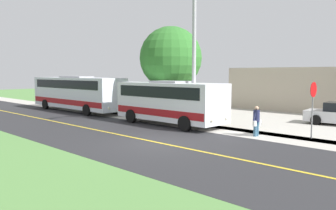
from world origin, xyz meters
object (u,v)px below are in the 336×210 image
object	(u,v)px
transit_bus_rear	(77,92)
shuttle_bus_front	(170,101)
tree_curbside	(171,58)
stop_sign	(313,100)
street_light_pole	(193,49)
pedestrian_with_bags	(256,120)

from	to	relation	value
transit_bus_rear	shuttle_bus_front	bearing A→B (deg)	90.15
transit_bus_rear	tree_curbside	world-z (taller)	tree_curbside
stop_sign	street_light_pole	bearing A→B (deg)	-79.97
shuttle_bus_front	street_light_pole	world-z (taller)	street_light_pole
pedestrian_with_bags	shuttle_bus_front	bearing A→B (deg)	-87.57
pedestrian_with_bags	stop_sign	bearing A→B (deg)	118.76
shuttle_bus_front	tree_curbside	distance (m)	4.86
transit_bus_rear	pedestrian_with_bags	bearing A→B (deg)	90.95
tree_curbside	pedestrian_with_bags	bearing A→B (deg)	73.39
stop_sign	shuttle_bus_front	bearing A→B (deg)	-79.52
shuttle_bus_front	pedestrian_with_bags	world-z (taller)	shuttle_bus_front
transit_bus_rear	pedestrian_with_bags	xyz separation A→B (m)	(-0.29, 17.33, -0.83)
transit_bus_rear	stop_sign	world-z (taller)	transit_bus_rear
shuttle_bus_front	transit_bus_rear	distance (m)	11.24
pedestrian_with_bags	street_light_pole	xyz separation A→B (m)	(-0.10, -4.47, 3.95)
pedestrian_with_bags	street_light_pole	world-z (taller)	street_light_pole
stop_sign	street_light_pole	size ratio (longest dim) A/B	0.33
shuttle_bus_front	pedestrian_with_bags	bearing A→B (deg)	92.43
transit_bus_rear	street_light_pole	distance (m)	13.24
pedestrian_with_bags	tree_curbside	bearing A→B (deg)	-106.61
transit_bus_rear	tree_curbside	bearing A→B (deg)	108.65
street_light_pole	tree_curbside	bearing A→B (deg)	-120.45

